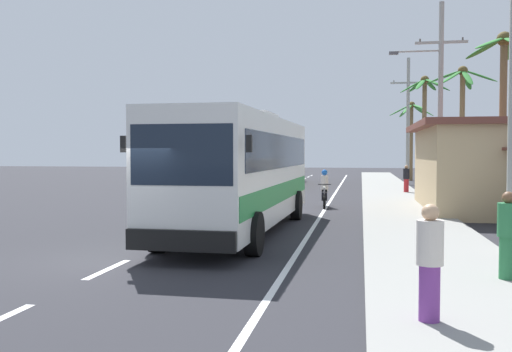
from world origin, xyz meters
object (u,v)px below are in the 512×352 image
(utility_pole_far, at_px, (408,119))
(motorcycle_beside_bus, at_px, (324,192))
(coach_bus_far_lane, at_px, (272,158))
(pedestrian_near_kerb, at_px, (508,234))
(pedestrian_midwalk, at_px, (430,260))
(utility_pole_mid, at_px, (439,97))
(palm_fourth, at_px, (412,123))
(pedestrian_far_walk, at_px, (406,178))
(palm_third, at_px, (462,104))
(coach_bus_foreground, at_px, (243,168))
(palm_second, at_px, (504,83))
(palm_nearest, at_px, (424,109))

(utility_pole_far, bearing_deg, motorcycle_beside_bus, -105.02)
(coach_bus_far_lane, bearing_deg, pedestrian_near_kerb, -74.11)
(pedestrian_midwalk, height_order, utility_pole_mid, utility_pole_mid)
(pedestrian_near_kerb, height_order, palm_fourth, palm_fourth)
(pedestrian_far_walk, bearing_deg, palm_fourth, 172.57)
(pedestrian_near_kerb, bearing_deg, palm_third, -142.35)
(pedestrian_midwalk, bearing_deg, coach_bus_foreground, 1.18)
(coach_bus_foreground, bearing_deg, utility_pole_far, 75.47)
(coach_bus_far_lane, xyz_separation_m, pedestrian_midwalk, (7.71, -35.85, -1.06))
(utility_pole_mid, relative_size, palm_fourth, 1.41)
(utility_pole_mid, relative_size, utility_pole_far, 1.02)
(pedestrian_midwalk, relative_size, utility_pole_far, 0.17)
(pedestrian_midwalk, xyz_separation_m, palm_fourth, (3.34, 42.72, 3.94))
(coach_bus_far_lane, bearing_deg, palm_second, -59.30)
(utility_pole_mid, bearing_deg, pedestrian_midwalk, -97.50)
(coach_bus_far_lane, bearing_deg, coach_bus_foreground, -83.06)
(utility_pole_far, xyz_separation_m, palm_nearest, (0.82, -3.46, 0.48))
(coach_bus_far_lane, distance_m, pedestrian_near_kerb, 34.28)
(pedestrian_far_walk, bearing_deg, motorcycle_beside_bus, -27.54)
(palm_third, relative_size, palm_fourth, 1.08)
(palm_nearest, bearing_deg, motorcycle_beside_bus, -111.01)
(pedestrian_midwalk, height_order, palm_third, palm_third)
(utility_pole_far, xyz_separation_m, palm_second, (1.95, -20.44, 0.18))
(palm_fourth, bearing_deg, motorcycle_beside_bus, -102.92)
(coach_bus_far_lane, bearing_deg, palm_fourth, 31.86)
(palm_third, bearing_deg, utility_pole_mid, -109.60)
(coach_bus_foreground, distance_m, motorcycle_beside_bus, 8.53)
(coach_bus_foreground, height_order, palm_third, palm_third)
(pedestrian_near_kerb, bearing_deg, pedestrian_midwalk, 15.13)
(coach_bus_foreground, distance_m, coach_bus_far_lane, 26.95)
(coach_bus_foreground, bearing_deg, palm_fourth, 76.96)
(pedestrian_midwalk, xyz_separation_m, utility_pole_mid, (2.72, 20.66, 4.12))
(palm_third, bearing_deg, utility_pole_far, 103.25)
(motorcycle_beside_bus, distance_m, palm_third, 12.38)
(coach_bus_foreground, distance_m, utility_pole_mid, 13.96)
(utility_pole_mid, bearing_deg, palm_nearest, 87.17)
(pedestrian_far_walk, bearing_deg, coach_bus_far_lane, -138.53)
(pedestrian_near_kerb, relative_size, pedestrian_far_walk, 1.02)
(coach_bus_far_lane, height_order, palm_fourth, palm_fourth)
(coach_bus_far_lane, xyz_separation_m, pedestrian_far_walk, (9.36, -9.97, -1.09))
(palm_fourth, bearing_deg, pedestrian_near_kerb, -92.39)
(pedestrian_midwalk, distance_m, palm_fourth, 43.03)
(utility_pole_mid, xyz_separation_m, palm_fourth, (0.62, 22.06, -0.18))
(pedestrian_midwalk, relative_size, palm_fourth, 0.23)
(motorcycle_beside_bus, height_order, pedestrian_far_walk, pedestrian_far_walk)
(utility_pole_mid, relative_size, palm_second, 1.36)
(palm_fourth, bearing_deg, pedestrian_midwalk, -94.46)
(utility_pole_far, distance_m, palm_nearest, 3.59)
(utility_pole_mid, xyz_separation_m, palm_nearest, (0.58, 11.73, 0.28))
(coach_bus_far_lane, relative_size, palm_second, 1.65)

